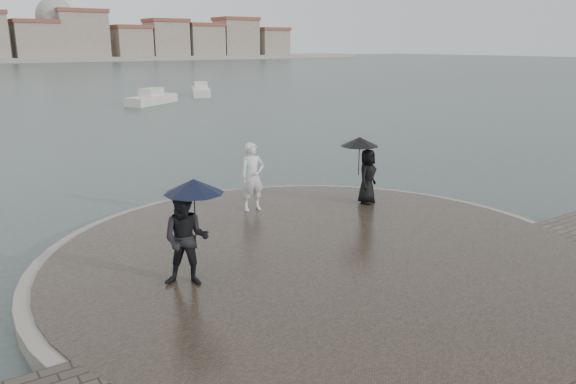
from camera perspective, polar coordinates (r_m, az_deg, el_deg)
ground at (r=10.49m, az=15.33°, el=-13.34°), size 400.00×400.00×0.00m
kerb_ring at (r=12.71m, az=3.32°, el=-6.88°), size 12.50×12.50×0.32m
quay_tip at (r=12.70m, az=3.32°, el=-6.79°), size 11.90×11.90×0.36m
statue at (r=15.48m, az=-3.63°, el=1.56°), size 0.75×0.54×1.90m
visitor_left at (r=10.77m, az=-10.13°, el=-3.46°), size 1.39×1.22×2.04m
visitor_right at (r=16.22m, az=7.80°, el=2.75°), size 1.26×1.10×1.95m
boats at (r=45.81m, az=-20.99°, el=8.28°), size 37.06×16.89×1.50m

